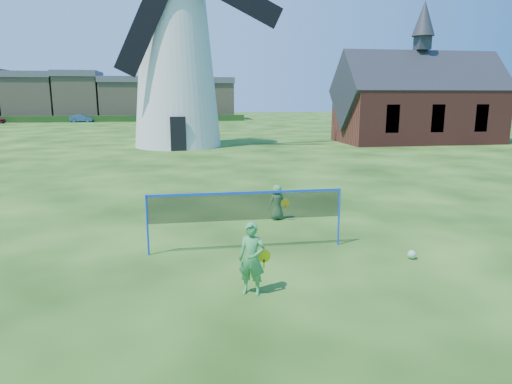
{
  "coord_description": "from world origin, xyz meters",
  "views": [
    {
      "loc": [
        -1.69,
        -10.88,
        3.91
      ],
      "look_at": [
        0.2,
        0.5,
        1.5
      ],
      "focal_mm": 31.91,
      "sensor_mm": 36.0,
      "label": 1
    }
  ],
  "objects_px": {
    "badminton_net": "(246,207)",
    "player_girl": "(252,259)",
    "play_ball": "(412,255)",
    "car_right": "(82,118)",
    "windmill": "(176,54)",
    "player_boy": "(277,202)",
    "chapel": "(418,104)"
  },
  "relations": [
    {
      "from": "player_girl",
      "to": "player_boy",
      "type": "relative_size",
      "value": 1.31
    },
    {
      "from": "player_boy",
      "to": "play_ball",
      "type": "xyz_separation_m",
      "value": [
        2.51,
        -4.17,
        -0.46
      ]
    },
    {
      "from": "chapel",
      "to": "car_right",
      "type": "xyz_separation_m",
      "value": [
        -35.93,
        39.2,
        -2.75
      ]
    },
    {
      "from": "player_boy",
      "to": "car_right",
      "type": "height_order",
      "value": "car_right"
    },
    {
      "from": "chapel",
      "to": "player_girl",
      "type": "height_order",
      "value": "chapel"
    },
    {
      "from": "play_ball",
      "to": "car_right",
      "type": "relative_size",
      "value": 0.06
    },
    {
      "from": "windmill",
      "to": "player_boy",
      "type": "distance_m",
      "value": 24.48
    },
    {
      "from": "play_ball",
      "to": "windmill",
      "type": "bearing_deg",
      "value": 101.67
    },
    {
      "from": "player_boy",
      "to": "badminton_net",
      "type": "bearing_deg",
      "value": 45.87
    },
    {
      "from": "player_boy",
      "to": "windmill",
      "type": "bearing_deg",
      "value": -99.61
    },
    {
      "from": "play_ball",
      "to": "car_right",
      "type": "height_order",
      "value": "car_right"
    },
    {
      "from": "player_boy",
      "to": "player_girl",
      "type": "bearing_deg",
      "value": 55.55
    },
    {
      "from": "windmill",
      "to": "badminton_net",
      "type": "distance_m",
      "value": 26.91
    },
    {
      "from": "badminton_net",
      "to": "car_right",
      "type": "distance_m",
      "value": 67.61
    },
    {
      "from": "chapel",
      "to": "car_right",
      "type": "bearing_deg",
      "value": 132.5
    },
    {
      "from": "badminton_net",
      "to": "player_girl",
      "type": "height_order",
      "value": "badminton_net"
    },
    {
      "from": "badminton_net",
      "to": "play_ball",
      "type": "relative_size",
      "value": 22.95
    },
    {
      "from": "windmill",
      "to": "player_girl",
      "type": "distance_m",
      "value": 29.63
    },
    {
      "from": "windmill",
      "to": "play_ball",
      "type": "xyz_separation_m",
      "value": [
        5.68,
        -27.52,
        -7.11
      ]
    },
    {
      "from": "windmill",
      "to": "play_ball",
      "type": "bearing_deg",
      "value": -78.33
    },
    {
      "from": "windmill",
      "to": "play_ball",
      "type": "distance_m",
      "value": 28.98
    },
    {
      "from": "play_ball",
      "to": "badminton_net",
      "type": "bearing_deg",
      "value": 160.9
    },
    {
      "from": "badminton_net",
      "to": "player_girl",
      "type": "xyz_separation_m",
      "value": [
        -0.28,
        -2.72,
        -0.39
      ]
    },
    {
      "from": "badminton_net",
      "to": "windmill",
      "type": "bearing_deg",
      "value": 93.84
    },
    {
      "from": "badminton_net",
      "to": "player_boy",
      "type": "bearing_deg",
      "value": 63.22
    },
    {
      "from": "player_girl",
      "to": "badminton_net",
      "type": "bearing_deg",
      "value": 108.54
    },
    {
      "from": "windmill",
      "to": "chapel",
      "type": "relative_size",
      "value": 1.51
    },
    {
      "from": "player_girl",
      "to": "car_right",
      "type": "relative_size",
      "value": 0.42
    },
    {
      "from": "player_boy",
      "to": "car_right",
      "type": "bearing_deg",
      "value": -90.99
    },
    {
      "from": "chapel",
      "to": "player_boy",
      "type": "distance_m",
      "value": 29.4
    },
    {
      "from": "chapel",
      "to": "badminton_net",
      "type": "relative_size",
      "value": 2.77
    },
    {
      "from": "windmill",
      "to": "badminton_net",
      "type": "xyz_separation_m",
      "value": [
        1.75,
        -26.16,
        -6.08
      ]
    }
  ]
}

